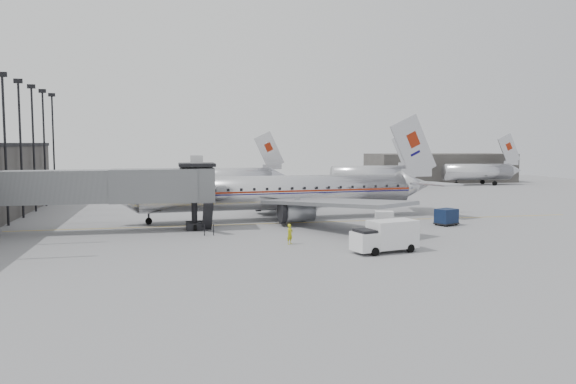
# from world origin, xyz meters

# --- Properties ---
(ground) EXTENTS (160.00, 160.00, 0.00)m
(ground) POSITION_xyz_m (0.00, 0.00, 0.00)
(ground) COLOR slate
(ground) RESTS_ON ground
(hangar) EXTENTS (30.00, 12.00, 6.00)m
(hangar) POSITION_xyz_m (45.00, 60.00, 3.00)
(hangar) COLOR #3A3735
(hangar) RESTS_ON ground
(apron_line) EXTENTS (60.00, 0.15, 0.01)m
(apron_line) POSITION_xyz_m (3.00, 6.00, 0.01)
(apron_line) COLOR gold
(apron_line) RESTS_ON ground
(jet_bridge) EXTENTS (21.00, 6.20, 7.10)m
(jet_bridge) POSITION_xyz_m (-16.66, 3.67, 4.18)
(jet_bridge) COLOR #595B5D
(jet_bridge) RESTS_ON ground
(floodlight_masts) EXTENTS (0.90, 42.25, 15.25)m
(floodlight_masts) POSITION_xyz_m (-27.50, 13.00, 8.36)
(floodlight_masts) COLOR black
(floodlight_masts) RESTS_ON ground
(distant_aircraft_near) EXTENTS (16.39, 3.20, 10.26)m
(distant_aircraft_near) POSITION_xyz_m (-1.79, 42.00, 2.73)
(distant_aircraft_near) COLOR silver
(distant_aircraft_near) RESTS_ON ground
(distant_aircraft_mid) EXTENTS (16.39, 3.20, 10.26)m
(distant_aircraft_mid) POSITION_xyz_m (24.21, 46.00, 2.73)
(distant_aircraft_mid) COLOR silver
(distant_aircraft_mid) RESTS_ON ground
(distant_aircraft_far) EXTENTS (16.39, 3.20, 10.26)m
(distant_aircraft_far) POSITION_xyz_m (48.21, 50.00, 2.73)
(distant_aircraft_far) COLOR silver
(distant_aircraft_far) RESTS_ON ground
(airliner) EXTENTS (36.99, 34.16, 11.70)m
(airliner) POSITION_xyz_m (0.74, 9.06, 2.94)
(airliner) COLOR silver
(airliner) RESTS_ON ground
(service_van) EXTENTS (5.41, 3.06, 2.40)m
(service_van) POSITION_xyz_m (4.38, -10.81, 1.26)
(service_van) COLOR white
(service_van) RESTS_ON ground
(baggage_cart_navy) EXTENTS (2.59, 2.33, 1.67)m
(baggage_cart_navy) POSITION_xyz_m (15.67, 1.07, 0.89)
(baggage_cart_navy) COLOR #0D1A37
(baggage_cart_navy) RESTS_ON ground
(baggage_cart_white) EXTENTS (2.19, 1.88, 1.47)m
(baggage_cart_white) POSITION_xyz_m (9.38, 2.00, 0.78)
(baggage_cart_white) COLOR silver
(baggage_cart_white) RESTS_ON ground
(ramp_worker) EXTENTS (0.73, 0.69, 1.67)m
(ramp_worker) POSITION_xyz_m (-2.00, -6.00, 0.84)
(ramp_worker) COLOR #B6B915
(ramp_worker) RESTS_ON ground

